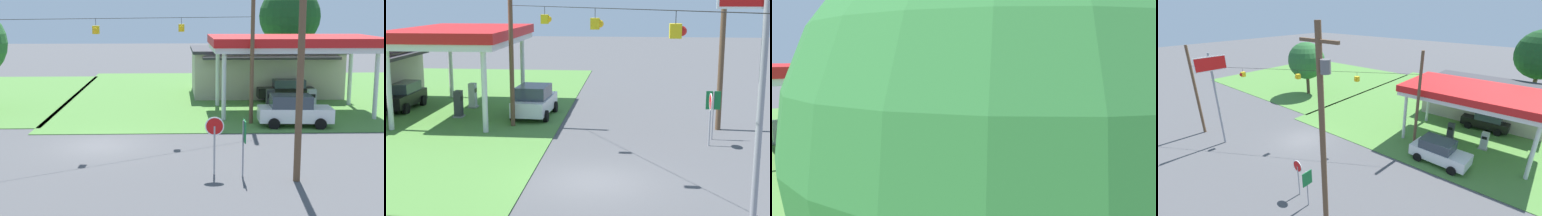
% 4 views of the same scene
% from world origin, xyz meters
% --- Properties ---
extents(ground_plane, '(160.00, 160.00, 0.00)m').
position_xyz_m(ground_plane, '(0.00, 0.00, 0.00)').
color(ground_plane, '#4C4C4F').
extents(gas_station_canopy, '(10.96, 6.45, 5.11)m').
position_xyz_m(gas_station_canopy, '(11.70, 8.60, 4.61)').
color(gas_station_canopy, silver).
rests_on(gas_station_canopy, ground).
extents(fuel_pump_near, '(0.71, 0.56, 1.58)m').
position_xyz_m(fuel_pump_near, '(10.29, 8.60, 0.75)').
color(fuel_pump_near, gray).
rests_on(fuel_pump_near, ground).
extents(fuel_pump_far, '(0.71, 0.56, 1.58)m').
position_xyz_m(fuel_pump_far, '(13.10, 8.60, 0.75)').
color(fuel_pump_far, gray).
rests_on(fuel_pump_far, ground).
extents(car_at_pumps_front, '(4.41, 2.28, 1.89)m').
position_xyz_m(car_at_pumps_front, '(10.92, 4.26, 0.96)').
color(car_at_pumps_front, white).
rests_on(car_at_pumps_front, ground).
extents(stop_sign_roadside, '(0.80, 0.08, 2.50)m').
position_xyz_m(stop_sign_roadside, '(5.52, -4.99, 1.81)').
color(stop_sign_roadside, '#99999E').
rests_on(stop_sign_roadside, ground).
extents(route_sign, '(0.10, 0.70, 2.40)m').
position_xyz_m(route_sign, '(6.72, -5.29, 1.71)').
color(route_sign, gray).
rests_on(route_sign, ground).
extents(utility_pole_main, '(2.20, 0.44, 10.74)m').
position_xyz_m(utility_pole_main, '(8.86, -5.91, 5.98)').
color(utility_pole_main, brown).
rests_on(utility_pole_main, ground).
extents(signal_span_gantry, '(17.21, 10.24, 8.25)m').
position_xyz_m(signal_span_gantry, '(-0.00, -0.01, 4.44)').
color(signal_span_gantry, brown).
rests_on(signal_span_gantry, ground).
extents(tree_west_verge, '(4.90, 4.90, 7.07)m').
position_xyz_m(tree_west_verge, '(-9.81, 9.50, 4.61)').
color(tree_west_verge, '#4C3828').
rests_on(tree_west_verge, ground).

